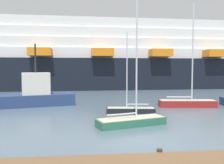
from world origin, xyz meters
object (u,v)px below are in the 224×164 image
object	(u,v)px
sailboat_1	(187,102)
fishing_boat_1	(33,95)
cruise_ship	(45,58)
sailboat_0	(131,109)
sailboat_3	(131,120)

from	to	relation	value
sailboat_1	fishing_boat_1	world-z (taller)	sailboat_1
sailboat_1	cruise_ship	distance (m)	32.02
fishing_boat_1	cruise_ship	bearing A→B (deg)	81.20
cruise_ship	sailboat_0	bearing A→B (deg)	-68.57
fishing_boat_1	sailboat_3	bearing A→B (deg)	-62.97
sailboat_3	cruise_ship	bearing A→B (deg)	91.72
sailboat_0	sailboat_3	xyz separation A→B (m)	(-0.77, -4.68, 0.06)
sailboat_0	fishing_boat_1	world-z (taller)	sailboat_0
sailboat_3	cruise_ship	distance (m)	35.21
sailboat_0	cruise_ship	bearing A→B (deg)	-59.24
sailboat_0	fishing_boat_1	distance (m)	11.11
cruise_ship	sailboat_1	bearing A→B (deg)	-55.62
sailboat_0	sailboat_1	distance (m)	7.07
cruise_ship	fishing_boat_1	bearing A→B (deg)	-85.85
sailboat_1	fishing_boat_1	size ratio (longest dim) A/B	1.15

